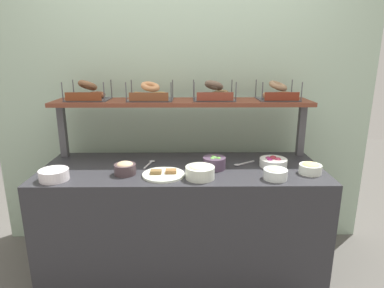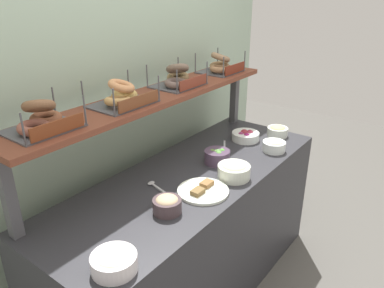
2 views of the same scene
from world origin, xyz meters
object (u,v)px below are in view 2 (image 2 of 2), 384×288
at_px(bowl_potato_salad, 234,170).
at_px(bagel_basket_sesame, 122,96).
at_px(bowl_hummus, 167,204).
at_px(bowl_beet_salad, 245,136).
at_px(bowl_cream_cheese, 114,261).
at_px(serving_spoon_near_plate, 155,186).
at_px(bagel_basket_everything, 220,66).
at_px(bowl_scallion_spread, 274,145).
at_px(bowl_egg_salad, 278,131).
at_px(bagel_basket_cinnamon_raisin, 41,120).
at_px(serving_plate_white, 203,191).
at_px(bowl_veggie_mix, 217,156).
at_px(serving_spoon_by_edge, 225,148).
at_px(bagel_basket_poppy, 178,78).

distance_m(bowl_potato_salad, bagel_basket_sesame, 0.73).
bearing_deg(bowl_hummus, bowl_beet_salad, 8.04).
xyz_separation_m(bowl_cream_cheese, serving_spoon_near_plate, (0.56, 0.30, -0.04)).
distance_m(bowl_cream_cheese, bagel_basket_everything, 1.64).
bearing_deg(bowl_scallion_spread, bowl_cream_cheese, 179.97).
xyz_separation_m(bowl_scallion_spread, bowl_egg_salad, (0.26, 0.10, -0.00)).
xyz_separation_m(bagel_basket_cinnamon_raisin, bagel_basket_sesame, (0.46, -0.01, -0.00)).
distance_m(bowl_hummus, serving_plate_white, 0.26).
relative_size(bowl_veggie_mix, bowl_scallion_spread, 1.04).
relative_size(bowl_cream_cheese, serving_spoon_by_edge, 1.13).
bearing_deg(bowl_beet_salad, bagel_basket_sesame, 163.27).
bearing_deg(bowl_veggie_mix, serving_spoon_near_plate, 167.24).
height_order(serving_spoon_by_edge, bagel_basket_everything, bagel_basket_everything).
bearing_deg(bagel_basket_everything, bowl_hummus, -159.08).
height_order(bowl_beet_salad, bagel_basket_everything, bagel_basket_everything).
relative_size(bagel_basket_poppy, bagel_basket_everything, 1.06).
distance_m(bowl_hummus, serving_spoon_near_plate, 0.25).
xyz_separation_m(bowl_potato_salad, bowl_egg_salad, (0.73, 0.08, -0.01)).
distance_m(bowl_cream_cheese, bowl_potato_salad, 0.91).
height_order(serving_spoon_near_plate, serving_spoon_by_edge, same).
distance_m(serving_spoon_by_edge, bagel_basket_everything, 0.60).
height_order(bowl_potato_salad, bagel_basket_cinnamon_raisin, bagel_basket_cinnamon_raisin).
distance_m(bowl_scallion_spread, serving_plate_white, 0.71).
bearing_deg(bowl_hummus, bowl_veggie_mix, 9.88).
xyz_separation_m(bowl_hummus, bowl_egg_salad, (1.21, -0.00, -0.00)).
height_order(bowl_beet_salad, serving_spoon_near_plate, bowl_beet_salad).
height_order(serving_spoon_by_edge, bagel_basket_poppy, bagel_basket_poppy).
relative_size(bowl_hummus, bagel_basket_poppy, 0.46).
bearing_deg(serving_spoon_near_plate, bowl_veggie_mix, -12.76).
bearing_deg(serving_spoon_near_plate, bowl_hummus, -124.22).
height_order(serving_spoon_near_plate, bagel_basket_everything, bagel_basket_everything).
relative_size(bowl_cream_cheese, bagel_basket_poppy, 0.59).
relative_size(bowl_veggie_mix, bagel_basket_everything, 0.54).
bearing_deg(bowl_egg_salad, serving_spoon_by_edge, 157.34).
bearing_deg(bowl_veggie_mix, bowl_potato_salad, -119.86).
bearing_deg(bowl_potato_salad, bagel_basket_poppy, 76.83).
height_order(bowl_scallion_spread, bowl_potato_salad, bowl_potato_salad).
bearing_deg(bowl_veggie_mix, bowl_hummus, -170.12).
bearing_deg(bowl_cream_cheese, bagel_basket_poppy, 26.34).
relative_size(bowl_scallion_spread, bagel_basket_poppy, 0.49).
height_order(bowl_beet_salad, bagel_basket_poppy, bagel_basket_poppy).
distance_m(bowl_scallion_spread, bowl_hummus, 0.96).
height_order(bowl_veggie_mix, bagel_basket_everything, bagel_basket_everything).
relative_size(bagel_basket_cinnamon_raisin, bagel_basket_poppy, 0.99).
bearing_deg(bowl_potato_salad, bowl_veggie_mix, 60.14).
relative_size(bowl_veggie_mix, bagel_basket_cinnamon_raisin, 0.52).
bearing_deg(serving_plate_white, bowl_egg_salad, 1.82).
bearing_deg(serving_spoon_near_plate, bagel_basket_poppy, 24.16).
relative_size(bagel_basket_sesame, bagel_basket_everything, 1.13).
bearing_deg(bowl_potato_salad, bagel_basket_cinnamon_raisin, 148.67).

